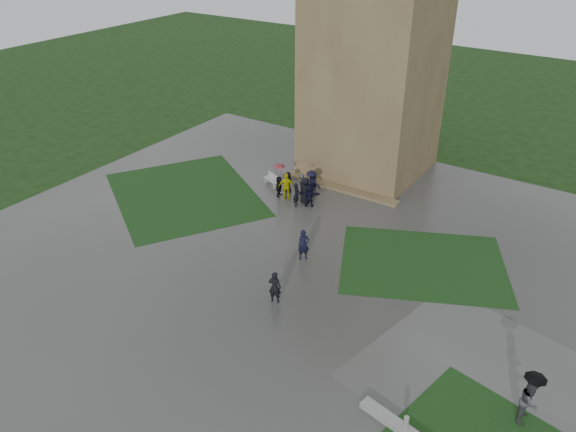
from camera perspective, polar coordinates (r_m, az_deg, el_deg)
The scene contains 11 objects.
ground at distance 32.04m, azimuth -4.11°, elevation -4.34°, with size 120.00×120.00×0.00m, color black.
plaza at distance 33.38m, azimuth -2.03°, elevation -2.76°, with size 34.00×34.00×0.02m, color #3A3A37.
lawn_inset_left at distance 39.55m, azimuth -10.43°, elevation 2.19°, with size 11.00×9.00×0.01m, color black.
lawn_inset_right at distance 32.39m, azimuth 13.54°, elevation -4.72°, with size 9.00×7.00×0.01m, color black.
tower at distance 40.53m, azimuth 8.90°, elevation 16.52°, with size 8.00×8.00×18.00m, color brown.
tower_plinth at distance 39.72m, azimuth 5.17°, elevation 2.88°, with size 9.00×0.80×0.22m, color brown.
bench at distance 40.05m, azimuth -1.62°, elevation 3.72°, with size 1.49×0.95×0.83m.
visitor_cluster at distance 37.84m, azimuth 1.24°, elevation 3.36°, with size 3.66×3.19×2.51m.
pedestrian_mid at distance 31.45m, azimuth 1.60°, elevation -2.95°, with size 0.67×0.44×1.82m, color black.
pedestrian_near at distance 28.23m, azimuth -1.35°, elevation -7.23°, with size 0.65×0.42×1.77m, color black.
pedestrian_path at distance 24.22m, azimuth 23.46°, elevation -16.32°, with size 0.81×0.95×2.36m.
Camera 1 is at (16.64, -20.92, 17.66)m, focal length 35.00 mm.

